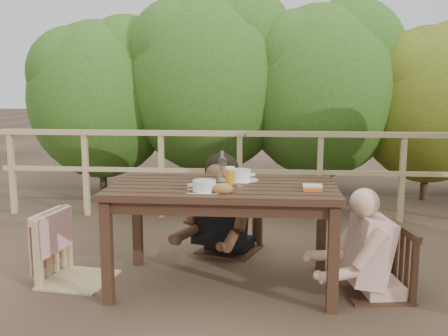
# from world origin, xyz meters

# --- Properties ---
(ground) EXTENTS (60.00, 60.00, 0.00)m
(ground) POSITION_xyz_m (0.00, 0.00, 0.00)
(ground) COLOR brown
(ground) RESTS_ON ground
(table) EXTENTS (1.66, 0.93, 0.77)m
(table) POSITION_xyz_m (0.00, 0.00, 0.38)
(table) COLOR #331E13
(table) RESTS_ON ground
(chair_left) EXTENTS (0.57, 0.57, 1.02)m
(chair_left) POSITION_xyz_m (-1.13, -0.01, 0.51)
(chair_left) COLOR tan
(chair_left) RESTS_ON ground
(chair_far) EXTENTS (0.64, 0.64, 1.01)m
(chair_far) POSITION_xyz_m (-0.02, 0.84, 0.51)
(chair_far) COLOR #331E13
(chair_far) RESTS_ON ground
(chair_right) EXTENTS (0.53, 0.53, 0.94)m
(chair_right) POSITION_xyz_m (1.12, -0.06, 0.47)
(chair_right) COLOR #331E13
(chair_right) RESTS_ON ground
(woman) EXTENTS (0.77, 0.85, 1.41)m
(woman) POSITION_xyz_m (-0.02, 0.86, 0.71)
(woman) COLOR black
(woman) RESTS_ON ground
(diner_right) EXTENTS (0.71, 0.61, 1.30)m
(diner_right) POSITION_xyz_m (1.15, -0.06, 0.65)
(diner_right) COLOR #DAA895
(diner_right) RESTS_ON ground
(railing) EXTENTS (5.60, 0.10, 1.01)m
(railing) POSITION_xyz_m (0.00, 2.00, 0.51)
(railing) COLOR tan
(railing) RESTS_ON ground
(hedge_row) EXTENTS (6.60, 1.60, 3.80)m
(hedge_row) POSITION_xyz_m (0.40, 3.20, 1.90)
(hedge_row) COLOR #2F5519
(hedge_row) RESTS_ON ground
(soup_near) EXTENTS (0.28, 0.28, 0.09)m
(soup_near) POSITION_xyz_m (-0.11, -0.25, 0.81)
(soup_near) COLOR silver
(soup_near) RESTS_ON table
(soup_far) EXTENTS (0.29, 0.29, 0.10)m
(soup_far) POSITION_xyz_m (0.11, 0.20, 0.82)
(soup_far) COLOR silver
(soup_far) RESTS_ON table
(bread_roll) EXTENTS (0.14, 0.11, 0.08)m
(bread_roll) POSITION_xyz_m (0.03, -0.29, 0.81)
(bread_roll) COLOR #9B6335
(bread_roll) RESTS_ON table
(beer_glass) EXTENTS (0.08, 0.08, 0.15)m
(beer_glass) POSITION_xyz_m (0.05, 0.02, 0.84)
(beer_glass) COLOR gold
(beer_glass) RESTS_ON table
(bottle) EXTENTS (0.06, 0.06, 0.26)m
(bottle) POSITION_xyz_m (-0.01, 0.06, 0.90)
(bottle) COLOR silver
(bottle) RESTS_ON table
(tumbler) EXTENTS (0.06, 0.06, 0.07)m
(tumbler) POSITION_xyz_m (0.14, -0.29, 0.81)
(tumbler) COLOR silver
(tumbler) RESTS_ON table
(butter_tub) EXTENTS (0.14, 0.10, 0.06)m
(butter_tub) POSITION_xyz_m (0.64, -0.17, 0.80)
(butter_tub) COLOR white
(butter_tub) RESTS_ON table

